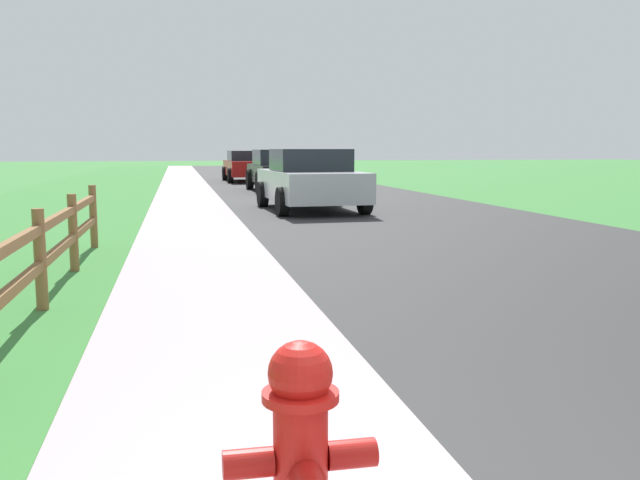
{
  "coord_description": "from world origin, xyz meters",
  "views": [
    {
      "loc": [
        -1.29,
        -1.58,
        1.51
      ],
      "look_at": [
        0.31,
        6.06,
        0.46
      ],
      "focal_mm": 38.35,
      "sensor_mm": 36.0,
      "label": 1
    }
  ],
  "objects_px": {
    "parked_suv_silver": "(310,180)",
    "parked_car_black": "(279,170)",
    "parked_car_red": "(247,166)",
    "fire_hydrant": "(301,446)"
  },
  "relations": [
    {
      "from": "fire_hydrant",
      "to": "parked_suv_silver",
      "type": "xyz_separation_m",
      "value": [
        2.77,
        14.08,
        0.33
      ]
    },
    {
      "from": "fire_hydrant",
      "to": "parked_car_black",
      "type": "xyz_separation_m",
      "value": [
        3.14,
        21.89,
        0.35
      ]
    },
    {
      "from": "parked_suv_silver",
      "to": "parked_car_red",
      "type": "height_order",
      "value": "parked_suv_silver"
    },
    {
      "from": "parked_suv_silver",
      "to": "parked_car_red",
      "type": "xyz_separation_m",
      "value": [
        0.0,
        15.3,
        -0.01
      ]
    },
    {
      "from": "fire_hydrant",
      "to": "parked_car_red",
      "type": "height_order",
      "value": "parked_car_red"
    },
    {
      "from": "parked_suv_silver",
      "to": "parked_car_black",
      "type": "xyz_separation_m",
      "value": [
        0.36,
        7.81,
        0.02
      ]
    },
    {
      "from": "parked_car_red",
      "to": "fire_hydrant",
      "type": "bearing_deg",
      "value": -95.4
    },
    {
      "from": "parked_car_black",
      "to": "parked_car_red",
      "type": "relative_size",
      "value": 0.94
    },
    {
      "from": "parked_car_black",
      "to": "parked_suv_silver",
      "type": "bearing_deg",
      "value": -92.66
    },
    {
      "from": "parked_suv_silver",
      "to": "parked_car_black",
      "type": "bearing_deg",
      "value": 87.34
    }
  ]
}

